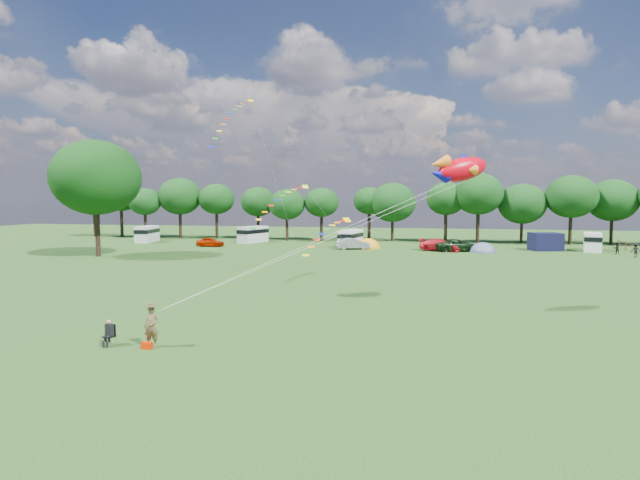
% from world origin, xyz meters
% --- Properties ---
extents(ground_plane, '(180.00, 180.00, 0.00)m').
position_xyz_m(ground_plane, '(0.00, 0.00, 0.00)').
color(ground_plane, black).
rests_on(ground_plane, ground).
extents(tree_line, '(102.98, 10.98, 10.27)m').
position_xyz_m(tree_line, '(5.30, 54.99, 6.35)').
color(tree_line, black).
rests_on(tree_line, ground).
extents(big_tree, '(10.00, 10.00, 13.28)m').
position_xyz_m(big_tree, '(-30.00, 28.00, 9.02)').
color(big_tree, black).
rests_on(big_tree, ground).
extents(car_a, '(3.91, 1.69, 1.28)m').
position_xyz_m(car_a, '(-22.18, 41.79, 0.64)').
color(car_a, '#A41A00').
rests_on(car_a, ground).
extents(car_b, '(4.41, 2.80, 1.46)m').
position_xyz_m(car_b, '(-2.49, 42.05, 0.73)').
color(car_b, gray).
rests_on(car_b, ground).
extents(car_c, '(5.46, 3.47, 1.52)m').
position_xyz_m(car_c, '(8.63, 42.03, 0.76)').
color(car_c, red).
rests_on(car_c, ground).
extents(car_d, '(6.13, 4.03, 1.54)m').
position_xyz_m(car_d, '(10.62, 42.07, 0.77)').
color(car_d, black).
rests_on(car_d, ground).
extents(campervan_a, '(2.68, 5.11, 2.40)m').
position_xyz_m(campervan_a, '(-34.42, 46.77, 1.29)').
color(campervan_a, silver).
rests_on(campervan_a, ground).
extents(campervan_b, '(3.80, 5.36, 2.42)m').
position_xyz_m(campervan_b, '(-18.51, 49.12, 1.30)').
color(campervan_b, '#BABABC').
rests_on(campervan_b, ground).
extents(campervan_c, '(3.04, 5.11, 2.34)m').
position_xyz_m(campervan_c, '(-3.22, 44.84, 1.26)').
color(campervan_c, silver).
rests_on(campervan_c, ground).
extents(campervan_d, '(3.08, 5.07, 2.32)m').
position_xyz_m(campervan_d, '(27.37, 45.64, 1.24)').
color(campervan_d, silver).
rests_on(campervan_d, ground).
extents(tent_orange, '(3.36, 3.68, 2.63)m').
position_xyz_m(tent_orange, '(-0.72, 43.79, 0.02)').
color(tent_orange, orange).
rests_on(tent_orange, ground).
extents(tent_greyblue, '(3.28, 3.60, 2.44)m').
position_xyz_m(tent_greyblue, '(13.72, 41.33, 0.02)').
color(tent_greyblue, '#49556D').
rests_on(tent_greyblue, ground).
extents(awning_navy, '(4.13, 3.62, 2.25)m').
position_xyz_m(awning_navy, '(21.76, 45.47, 1.12)').
color(awning_navy, black).
rests_on(awning_navy, ground).
extents(kite_flyer, '(0.76, 0.56, 1.90)m').
position_xyz_m(kite_flyer, '(-5.31, -4.65, 0.95)').
color(kite_flyer, brown).
rests_on(kite_flyer, ground).
extents(camp_chair, '(0.61, 0.62, 1.22)m').
position_xyz_m(camp_chair, '(-7.36, -4.80, 0.73)').
color(camp_chair, '#99999E').
rests_on(camp_chair, ground).
extents(kite_bag, '(0.44, 0.30, 0.31)m').
position_xyz_m(kite_bag, '(-5.39, -4.97, 0.15)').
color(kite_bag, red).
rests_on(kite_bag, ground).
extents(fish_kite, '(3.92, 2.89, 2.11)m').
position_xyz_m(fish_kite, '(8.69, 5.84, 8.49)').
color(fish_kite, '#C9000F').
rests_on(fish_kite, ground).
extents(streamer_kite_a, '(3.36, 5.50, 5.76)m').
position_xyz_m(streamer_kite_a, '(-13.75, 29.10, 15.70)').
color(streamer_kite_a, '#D4B202').
rests_on(streamer_kite_a, ground).
extents(streamer_kite_b, '(4.24, 4.59, 3.77)m').
position_xyz_m(streamer_kite_b, '(-5.33, 18.53, 6.67)').
color(streamer_kite_b, yellow).
rests_on(streamer_kite_b, ground).
extents(streamer_kite_c, '(3.19, 4.97, 2.81)m').
position_xyz_m(streamer_kite_c, '(-0.59, 15.30, 4.20)').
color(streamer_kite_c, '#FFD700').
rests_on(streamer_kite_c, ground).
extents(walker_a, '(0.77, 0.54, 1.47)m').
position_xyz_m(walker_a, '(28.98, 41.94, 0.73)').
color(walker_a, black).
rests_on(walker_a, ground).
extents(walker_b, '(1.11, 0.55, 1.68)m').
position_xyz_m(walker_b, '(30.10, 39.18, 0.84)').
color(walker_b, black).
rests_on(walker_b, ground).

